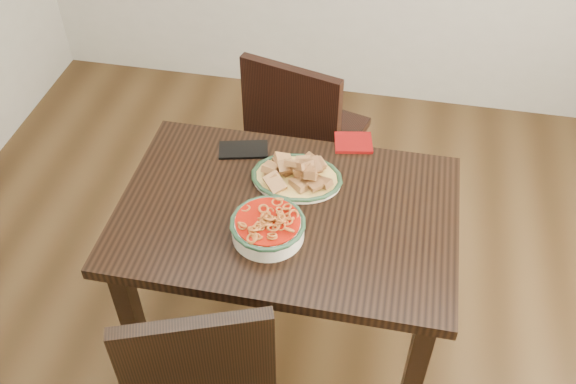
% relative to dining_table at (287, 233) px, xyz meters
% --- Properties ---
extents(floor, '(3.50, 3.50, 0.00)m').
position_rel_dining_table_xyz_m(floor, '(0.02, -0.01, -0.64)').
color(floor, '#352311').
rests_on(floor, ground).
extents(dining_table, '(1.09, 0.73, 0.75)m').
position_rel_dining_table_xyz_m(dining_table, '(0.00, 0.00, 0.00)').
color(dining_table, black).
rests_on(dining_table, ground).
extents(chair_far, '(0.52, 0.52, 0.89)m').
position_rel_dining_table_xyz_m(chair_far, '(-0.08, 0.70, -0.14)').
color(chair_far, black).
rests_on(chair_far, ground).
extents(fish_plate, '(0.30, 0.24, 0.11)m').
position_rel_dining_table_xyz_m(fish_plate, '(0.01, 0.14, 0.16)').
color(fish_plate, white).
rests_on(fish_plate, dining_table).
extents(noodle_bowl, '(0.23, 0.23, 0.08)m').
position_rel_dining_table_xyz_m(noodle_bowl, '(-0.03, -0.12, 0.15)').
color(noodle_bowl, white).
rests_on(noodle_bowl, dining_table).
extents(smartphone, '(0.19, 0.13, 0.01)m').
position_rel_dining_table_xyz_m(smartphone, '(-0.21, 0.26, 0.12)').
color(smartphone, black).
rests_on(smartphone, dining_table).
extents(napkin, '(0.15, 0.13, 0.01)m').
position_rel_dining_table_xyz_m(napkin, '(0.17, 0.37, 0.12)').
color(napkin, maroon).
rests_on(napkin, dining_table).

